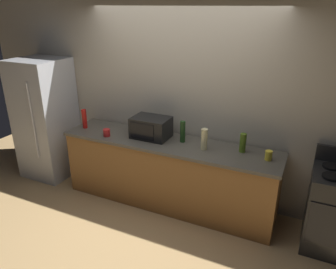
# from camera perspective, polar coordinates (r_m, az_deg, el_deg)

# --- Properties ---
(ground_plane) EXTENTS (8.00, 8.00, 0.00)m
(ground_plane) POSITION_cam_1_polar(r_m,az_deg,el_deg) (4.21, -2.40, -14.64)
(ground_plane) COLOR tan
(back_wall) EXTENTS (6.40, 0.10, 2.70)m
(back_wall) POSITION_cam_1_polar(r_m,az_deg,el_deg) (4.26, 2.36, 6.25)
(back_wall) COLOR #B2A893
(back_wall) RESTS_ON ground_plane
(counter_run) EXTENTS (2.84, 0.64, 0.90)m
(counter_run) POSITION_cam_1_polar(r_m,az_deg,el_deg) (4.26, -0.00, -6.85)
(counter_run) COLOR brown
(counter_run) RESTS_ON ground_plane
(refrigerator) EXTENTS (0.72, 0.73, 1.80)m
(refrigerator) POSITION_cam_1_polar(r_m,az_deg,el_deg) (5.22, -20.86, 2.60)
(refrigerator) COLOR #B7BABF
(refrigerator) RESTS_ON ground_plane
(microwave) EXTENTS (0.48, 0.35, 0.27)m
(microwave) POSITION_cam_1_polar(r_m,az_deg,el_deg) (4.16, -3.04, 1.26)
(microwave) COLOR black
(microwave) RESTS_ON counter_run
(bottle_hand_soap) EXTENTS (0.08, 0.08, 0.26)m
(bottle_hand_soap) POSITION_cam_1_polar(r_m,az_deg,el_deg) (3.83, 6.44, -0.86)
(bottle_hand_soap) COLOR beige
(bottle_hand_soap) RESTS_ON counter_run
(bottle_hot_sauce) EXTENTS (0.07, 0.07, 0.27)m
(bottle_hot_sauce) POSITION_cam_1_polar(r_m,az_deg,el_deg) (4.63, -14.61, 2.72)
(bottle_hot_sauce) COLOR red
(bottle_hot_sauce) RESTS_ON counter_run
(bottle_olive_oil) EXTENTS (0.08, 0.08, 0.23)m
(bottle_olive_oil) POSITION_cam_1_polar(r_m,az_deg,el_deg) (3.85, 13.14, -1.45)
(bottle_olive_oil) COLOR #4C6B19
(bottle_olive_oil) RESTS_ON counter_run
(bottle_wine) EXTENTS (0.07, 0.07, 0.27)m
(bottle_wine) POSITION_cam_1_polar(r_m,az_deg,el_deg) (4.02, 2.62, 0.50)
(bottle_wine) COLOR #1E3F19
(bottle_wine) RESTS_ON counter_run
(mug_yellow) EXTENTS (0.08, 0.08, 0.11)m
(mug_yellow) POSITION_cam_1_polar(r_m,az_deg,el_deg) (3.75, 17.42, -3.56)
(mug_yellow) COLOR yellow
(mug_yellow) RESTS_ON counter_run
(mug_red) EXTENTS (0.09, 0.09, 0.10)m
(mug_red) POSITION_cam_1_polar(r_m,az_deg,el_deg) (4.30, -10.83, 0.33)
(mug_red) COLOR red
(mug_red) RESTS_ON counter_run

